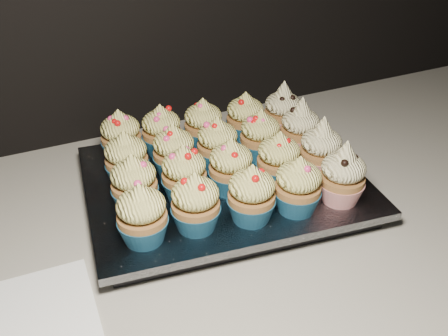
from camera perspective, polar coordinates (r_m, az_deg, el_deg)
name	(u,v)px	position (r m, az deg, el deg)	size (l,w,h in m)	color
worktop	(336,190)	(0.83, 12.72, -2.48)	(2.44, 0.64, 0.04)	beige
napkin	(26,323)	(0.62, -21.71, -16.14)	(0.15, 0.15, 0.00)	white
baking_tray	(224,190)	(0.75, 0.00, -2.50)	(0.37, 0.28, 0.02)	black
foil_lining	(224,180)	(0.75, 0.00, -1.43)	(0.40, 0.31, 0.01)	silver
cupcake_0	(142,215)	(0.61, -9.35, -5.35)	(0.06, 0.06, 0.08)	#195579
cupcake_1	(196,203)	(0.63, -3.27, -4.06)	(0.06, 0.06, 0.08)	#195579
cupcake_2	(251,195)	(0.64, 3.16, -3.11)	(0.06, 0.06, 0.08)	#195579
cupcake_3	(298,186)	(0.66, 8.44, -2.09)	(0.06, 0.06, 0.08)	#195579
cupcake_4	(342,176)	(0.69, 13.38, -0.87)	(0.06, 0.06, 0.10)	#B01819
cupcake_5	(134,184)	(0.67, -10.22, -1.80)	(0.06, 0.06, 0.08)	#195579
cupcake_6	(184,174)	(0.68, -4.57, -0.73)	(0.06, 0.06, 0.08)	#195579
cupcake_7	(231,167)	(0.69, 0.78, 0.09)	(0.06, 0.06, 0.08)	#195579
cupcake_8	(278,160)	(0.71, 6.24, 0.92)	(0.06, 0.06, 0.08)	#195579
cupcake_9	(321,150)	(0.75, 10.99, 2.08)	(0.06, 0.06, 0.10)	#B01819
cupcake_10	(127,159)	(0.73, -11.08, 0.99)	(0.06, 0.06, 0.08)	#195579
cupcake_11	(174,152)	(0.73, -5.74, 1.85)	(0.06, 0.06, 0.08)	#195579
cupcake_12	(217,144)	(0.75, -0.75, 2.71)	(0.06, 0.06, 0.08)	#195579
cupcake_13	(260,136)	(0.77, 4.14, 3.63)	(0.06, 0.06, 0.08)	#195579
cupcake_14	(300,129)	(0.80, 8.69, 4.46)	(0.06, 0.06, 0.10)	#B01819
cupcake_15	(121,137)	(0.79, -11.68, 3.54)	(0.06, 0.06, 0.08)	#195579
cupcake_16	(162,131)	(0.79, -7.14, 4.19)	(0.06, 0.06, 0.08)	#195579
cupcake_17	(203,124)	(0.81, -2.37, 5.00)	(0.06, 0.06, 0.08)	#195579
cupcake_18	(245,118)	(0.83, 2.43, 5.75)	(0.06, 0.06, 0.08)	#195579
cupcake_19	(282,111)	(0.85, 6.70, 6.50)	(0.06, 0.06, 0.10)	#B01819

